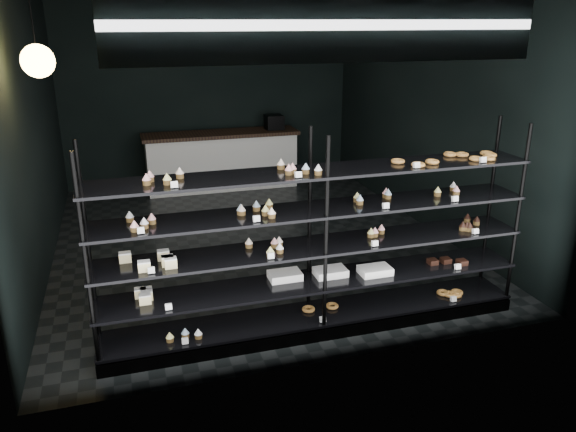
{
  "coord_description": "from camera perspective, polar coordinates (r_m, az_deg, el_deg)",
  "views": [
    {
      "loc": [
        -1.56,
        -6.9,
        2.81
      ],
      "look_at": [
        -0.05,
        -1.9,
        0.97
      ],
      "focal_mm": 35.0,
      "sensor_mm": 36.0,
      "label": 1
    }
  ],
  "objects": [
    {
      "name": "room",
      "position": [
        7.17,
        -4.09,
        9.69
      ],
      "size": [
        5.01,
        6.01,
        3.2
      ],
      "color": "black",
      "rests_on": "ground"
    },
    {
      "name": "display_shelf",
      "position": [
        5.2,
        2.68,
        -5.34
      ],
      "size": [
        4.0,
        0.5,
        1.91
      ],
      "color": "black",
      "rests_on": "room"
    },
    {
      "name": "signage",
      "position": [
        4.27,
        4.9,
        18.59
      ],
      "size": [
        3.3,
        0.05,
        0.5
      ],
      "color": "#0D0D41",
      "rests_on": "room"
    },
    {
      "name": "pendant_lamp",
      "position": [
        5.64,
        -24.08,
        14.2
      ],
      "size": [
        0.3,
        0.3,
        0.88
      ],
      "color": "black",
      "rests_on": "room"
    },
    {
      "name": "service_counter",
      "position": [
        9.82,
        -6.67,
        5.72
      ],
      "size": [
        2.64,
        0.65,
        1.23
      ],
      "color": "silver",
      "rests_on": "room"
    }
  ]
}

